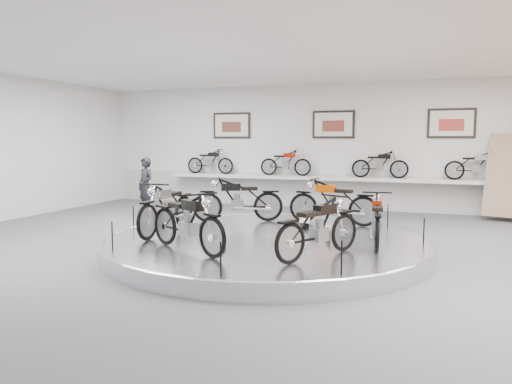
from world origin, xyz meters
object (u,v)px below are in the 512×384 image
(bike_b, at_px, (333,202))
(shelf, at_px, (331,178))
(display_platform, at_px, (267,245))
(visitor, at_px, (146,186))
(bike_a, at_px, (377,219))
(bike_d, at_px, (167,208))
(bike_c, at_px, (238,199))
(bike_e, at_px, (187,221))
(bike_f, at_px, (319,227))

(bike_b, bearing_deg, shelf, -72.09)
(display_platform, height_order, visitor, visitor)
(display_platform, xyz_separation_m, bike_a, (2.12, 0.07, 0.62))
(bike_a, distance_m, bike_d, 4.17)
(shelf, height_order, bike_a, bike_a)
(display_platform, distance_m, bike_c, 2.08)
(bike_b, relative_size, bike_e, 0.99)
(shelf, xyz_separation_m, bike_d, (-2.03, -6.75, -0.16))
(bike_c, bearing_deg, display_platform, 103.68)
(bike_d, xyz_separation_m, visitor, (-2.92, 3.85, 0.01))
(visitor, bearing_deg, bike_a, 2.75)
(bike_a, distance_m, bike_e, 3.46)
(bike_b, xyz_separation_m, bike_e, (-1.82, -3.57, 0.00))
(bike_d, height_order, visitor, visitor)
(bike_a, xyz_separation_m, bike_b, (-1.18, 1.85, 0.05))
(visitor, bearing_deg, bike_d, -24.17)
(bike_b, distance_m, bike_f, 3.28)
(bike_b, xyz_separation_m, bike_f, (0.40, -3.25, -0.02))
(bike_b, xyz_separation_m, visitor, (-5.89, 1.58, 0.03))
(bike_a, height_order, bike_c, bike_c)
(bike_b, relative_size, bike_f, 1.04)
(shelf, bearing_deg, bike_f, -80.17)
(shelf, distance_m, bike_a, 6.68)
(bike_a, bearing_deg, bike_f, 143.75)
(bike_e, xyz_separation_m, bike_f, (2.22, 0.32, -0.02))
(display_platform, relative_size, visitor, 3.75)
(shelf, height_order, bike_f, bike_f)
(display_platform, bearing_deg, bike_e, -118.20)
(display_platform, distance_m, bike_f, 2.00)
(bike_c, height_order, bike_e, bike_c)
(display_platform, relative_size, bike_b, 3.61)
(bike_c, bearing_deg, bike_e, 71.33)
(bike_d, relative_size, bike_f, 1.08)
(shelf, height_order, bike_e, bike_e)
(bike_c, relative_size, bike_f, 1.05)
(bike_c, bearing_deg, bike_a, 131.36)
(bike_a, height_order, bike_f, bike_f)
(shelf, relative_size, bike_c, 6.13)
(bike_b, bearing_deg, bike_c, 15.97)
(bike_a, relative_size, bike_c, 0.89)
(bike_a, xyz_separation_m, bike_e, (-3.00, -1.71, 0.06))
(display_platform, bearing_deg, visitor, 144.77)
(bike_e, bearing_deg, bike_b, 91.07)
(bike_a, distance_m, visitor, 7.86)
(bike_c, relative_size, bike_d, 0.98)
(bike_a, distance_m, bike_b, 2.20)
(bike_c, distance_m, bike_f, 3.86)
(shelf, distance_m, bike_c, 5.01)
(bike_e, distance_m, bike_f, 2.25)
(bike_b, relative_size, visitor, 1.04)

